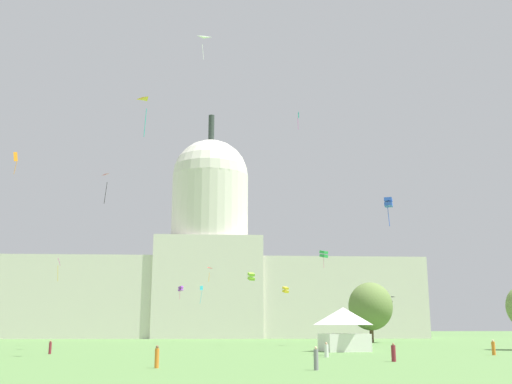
{
  "coord_description": "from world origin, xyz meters",
  "views": [
    {
      "loc": [
        -2.23,
        -24.57,
        3.21
      ],
      "look_at": [
        3.2,
        63.55,
        23.19
      ],
      "focal_mm": 41.78,
      "sensor_mm": 36.0,
      "label": 1
    }
  ],
  "objects_px": {
    "person_white_lawn_far_left": "(326,350)",
    "kite_green_low": "(324,254)",
    "person_orange_front_right": "(157,357)",
    "kite_violet_low": "(181,289)",
    "kite_cyan_low": "(201,290)",
    "kite_pink_mid": "(109,178)",
    "event_tent": "(344,329)",
    "kite_turquoise_high": "(298,117)",
    "kite_magenta_low": "(59,264)",
    "kite_orange_mid": "(16,159)",
    "kite_white_high": "(204,41)",
    "capitol_building": "(209,273)",
    "kite_red_low": "(208,269)",
    "person_maroon_near_tree_east": "(393,353)",
    "person_maroon_deep_crowd": "(50,348)",
    "tree_east_near": "(370,306)",
    "kite_lime_low": "(251,276)",
    "person_grey_aisle_center": "(316,359)",
    "kite_yellow_low": "(286,290)",
    "kite_black_low": "(392,299)",
    "person_orange_lawn_far_right": "(493,348)",
    "kite_gold_mid": "(147,106)"
  },
  "relations": [
    {
      "from": "person_white_lawn_far_left",
      "to": "kite_green_low",
      "type": "relative_size",
      "value": 0.51
    },
    {
      "from": "person_orange_front_right",
      "to": "kite_violet_low",
      "type": "height_order",
      "value": "kite_violet_low"
    },
    {
      "from": "kite_cyan_low",
      "to": "kite_pink_mid",
      "type": "bearing_deg",
      "value": 72.19
    },
    {
      "from": "person_white_lawn_far_left",
      "to": "event_tent",
      "type": "bearing_deg",
      "value": -101.0
    },
    {
      "from": "kite_turquoise_high",
      "to": "kite_magenta_low",
      "type": "relative_size",
      "value": 1.07
    },
    {
      "from": "person_white_lawn_far_left",
      "to": "kite_orange_mid",
      "type": "relative_size",
      "value": 0.45
    },
    {
      "from": "person_white_lawn_far_left",
      "to": "kite_white_high",
      "type": "height_order",
      "value": "kite_white_high"
    },
    {
      "from": "person_white_lawn_far_left",
      "to": "capitol_building",
      "type": "bearing_deg",
      "value": -74.75
    },
    {
      "from": "event_tent",
      "to": "person_white_lawn_far_left",
      "type": "distance_m",
      "value": 15.9
    },
    {
      "from": "kite_cyan_low",
      "to": "kite_red_low",
      "type": "bearing_deg",
      "value": 94.64
    },
    {
      "from": "kite_orange_mid",
      "to": "kite_white_high",
      "type": "distance_m",
      "value": 33.88
    },
    {
      "from": "person_maroon_near_tree_east",
      "to": "kite_white_high",
      "type": "relative_size",
      "value": 0.49
    },
    {
      "from": "person_maroon_deep_crowd",
      "to": "kite_red_low",
      "type": "relative_size",
      "value": 0.52
    },
    {
      "from": "tree_east_near",
      "to": "kite_lime_low",
      "type": "bearing_deg",
      "value": -144.98
    },
    {
      "from": "person_grey_aisle_center",
      "to": "kite_yellow_low",
      "type": "bearing_deg",
      "value": 38.12
    },
    {
      "from": "event_tent",
      "to": "kite_white_high",
      "type": "height_order",
      "value": "kite_white_high"
    },
    {
      "from": "person_white_lawn_far_left",
      "to": "kite_cyan_low",
      "type": "bearing_deg",
      "value": -70.92
    },
    {
      "from": "person_maroon_deep_crowd",
      "to": "person_white_lawn_far_left",
      "type": "relative_size",
      "value": 1.03
    },
    {
      "from": "kite_green_low",
      "to": "kite_violet_low",
      "type": "height_order",
      "value": "kite_green_low"
    },
    {
      "from": "kite_cyan_low",
      "to": "kite_white_high",
      "type": "distance_m",
      "value": 66.99
    },
    {
      "from": "person_grey_aisle_center",
      "to": "kite_black_low",
      "type": "relative_size",
      "value": 0.56
    },
    {
      "from": "kite_orange_mid",
      "to": "kite_red_low",
      "type": "bearing_deg",
      "value": -99.71
    },
    {
      "from": "capitol_building",
      "to": "kite_orange_mid",
      "type": "height_order",
      "value": "capitol_building"
    },
    {
      "from": "kite_black_low",
      "to": "person_maroon_deep_crowd",
      "type": "bearing_deg",
      "value": 62.36
    },
    {
      "from": "person_orange_lawn_far_right",
      "to": "kite_red_low",
      "type": "distance_m",
      "value": 75.43
    },
    {
      "from": "kite_violet_low",
      "to": "kite_white_high",
      "type": "xyz_separation_m",
      "value": [
        4.67,
        -33.97,
        36.34
      ]
    },
    {
      "from": "person_orange_lawn_far_right",
      "to": "person_white_lawn_far_left",
      "type": "bearing_deg",
      "value": 22.16
    },
    {
      "from": "kite_cyan_low",
      "to": "kite_red_low",
      "type": "distance_m",
      "value": 9.82
    },
    {
      "from": "person_orange_front_right",
      "to": "kite_green_low",
      "type": "xyz_separation_m",
      "value": [
        23.11,
        54.06,
        14.77
      ]
    },
    {
      "from": "person_maroon_near_tree_east",
      "to": "kite_black_low",
      "type": "bearing_deg",
      "value": 97.46
    },
    {
      "from": "kite_red_low",
      "to": "kite_turquoise_high",
      "type": "relative_size",
      "value": 0.73
    },
    {
      "from": "kite_violet_low",
      "to": "kite_magenta_low",
      "type": "height_order",
      "value": "kite_magenta_low"
    },
    {
      "from": "tree_east_near",
      "to": "person_grey_aisle_center",
      "type": "bearing_deg",
      "value": -107.24
    },
    {
      "from": "event_tent",
      "to": "kite_lime_low",
      "type": "bearing_deg",
      "value": 106.57
    },
    {
      "from": "person_maroon_deep_crowd",
      "to": "person_orange_front_right",
      "type": "xyz_separation_m",
      "value": [
        15.15,
        -25.38,
        0.06
      ]
    },
    {
      "from": "event_tent",
      "to": "capitol_building",
      "type": "bearing_deg",
      "value": 94.52
    },
    {
      "from": "person_maroon_deep_crowd",
      "to": "person_orange_front_right",
      "type": "distance_m",
      "value": 29.56
    },
    {
      "from": "kite_gold_mid",
      "to": "kite_magenta_low",
      "type": "bearing_deg",
      "value": -30.69
    },
    {
      "from": "kite_violet_low",
      "to": "kite_magenta_low",
      "type": "relative_size",
      "value": 0.64
    },
    {
      "from": "person_orange_lawn_far_right",
      "to": "kite_cyan_low",
      "type": "distance_m",
      "value": 83.26
    },
    {
      "from": "person_orange_lawn_far_right",
      "to": "kite_magenta_low",
      "type": "bearing_deg",
      "value": -19.3
    },
    {
      "from": "person_grey_aisle_center",
      "to": "kite_turquoise_high",
      "type": "height_order",
      "value": "kite_turquoise_high"
    },
    {
      "from": "person_maroon_near_tree_east",
      "to": "kite_gold_mid",
      "type": "relative_size",
      "value": 0.42
    },
    {
      "from": "tree_east_near",
      "to": "kite_white_high",
      "type": "relative_size",
      "value": 3.66
    },
    {
      "from": "person_grey_aisle_center",
      "to": "kite_white_high",
      "type": "distance_m",
      "value": 61.89
    },
    {
      "from": "event_tent",
      "to": "tree_east_near",
      "type": "height_order",
      "value": "tree_east_near"
    },
    {
      "from": "person_maroon_near_tree_east",
      "to": "person_white_lawn_far_left",
      "type": "height_order",
      "value": "person_maroon_near_tree_east"
    },
    {
      "from": "kite_black_low",
      "to": "kite_violet_low",
      "type": "bearing_deg",
      "value": 38.93
    },
    {
      "from": "person_grey_aisle_center",
      "to": "kite_yellow_low",
      "type": "distance_m",
      "value": 67.2
    },
    {
      "from": "kite_white_high",
      "to": "person_maroon_deep_crowd",
      "type": "bearing_deg",
      "value": 25.45
    }
  ]
}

